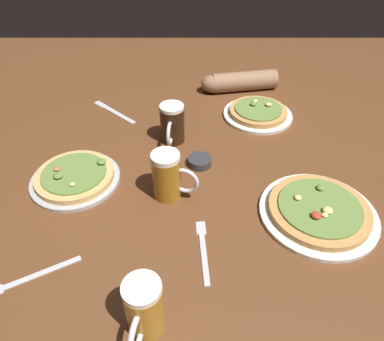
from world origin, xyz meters
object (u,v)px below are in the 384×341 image
beer_mug_pale (172,124)px  knife_right (113,112)px  beer_mug_amber (145,309)px  diner_arm (236,82)px  pizza_plate_far (257,112)px  fork_left (204,249)px  ramekin_sauce (200,161)px  pizza_plate_side (75,177)px  pizza_plate_near (319,211)px  beer_mug_dark (168,176)px  fork_spare (31,278)px

beer_mug_pale → knife_right: size_ratio=0.72×
beer_mug_amber → diner_arm: size_ratio=0.43×
pizza_plate_far → fork_left: (-0.23, -0.64, -0.01)m
diner_arm → ramekin_sauce: bearing=-108.0°
pizza_plate_far → pizza_plate_side: (-0.61, -0.38, 0.00)m
beer_mug_amber → beer_mug_pale: size_ratio=1.02×
beer_mug_pale → diner_arm: bearing=55.4°
pizza_plate_near → fork_left: bearing=-159.6°
beer_mug_dark → ramekin_sauce: beer_mug_dark is taller
pizza_plate_side → beer_mug_dark: beer_mug_dark is taller
beer_mug_amber → knife_right: (-0.21, 0.86, -0.07)m
pizza_plate_side → fork_spare: pizza_plate_side is taller
beer_mug_amber → ramekin_sauce: bearing=77.3°
pizza_plate_far → knife_right: (-0.56, 0.03, -0.01)m
pizza_plate_side → fork_left: bearing=-34.0°
pizza_plate_near → pizza_plate_side: (-0.70, 0.14, 0.00)m
beer_mug_amber → beer_mug_pale: (0.03, 0.67, -0.00)m
pizza_plate_far → beer_mug_dark: 0.55m
pizza_plate_side → fork_left: pizza_plate_side is taller
pizza_plate_far → diner_arm: (-0.06, 0.21, 0.02)m
beer_mug_dark → ramekin_sauce: bearing=56.4°
pizza_plate_side → beer_mug_amber: (0.26, -0.46, 0.05)m
pizza_plate_far → pizza_plate_near: bearing=-79.8°
beer_mug_amber → pizza_plate_near: bearing=35.4°
pizza_plate_side → beer_mug_amber: bearing=-60.2°
fork_left → diner_arm: size_ratio=0.60×
pizza_plate_near → pizza_plate_side: same height
ramekin_sauce → pizza_plate_far: bearing=52.4°
pizza_plate_side → beer_mug_amber: size_ratio=1.91×
fork_spare → beer_mug_amber: bearing=-22.3°
pizza_plate_near → beer_mug_pale: size_ratio=2.33×
beer_mug_dark → beer_mug_amber: bearing=-93.9°
pizza_plate_far → fork_left: bearing=-109.5°
beer_mug_dark → knife_right: size_ratio=0.77×
ramekin_sauce → beer_mug_pale: bearing=124.7°
beer_mug_dark → diner_arm: bearing=68.3°
pizza_plate_far → fork_left: size_ratio=1.34×
pizza_plate_side → ramekin_sauce: bearing=12.0°
fork_left → knife_right: size_ratio=1.04×
diner_arm → pizza_plate_far: bearing=-73.4°
pizza_plate_far → beer_mug_pale: bearing=-153.1°
knife_right → diner_arm: 0.53m
knife_right → pizza_plate_side: bearing=-96.7°
pizza_plate_side → pizza_plate_near: bearing=-11.4°
beer_mug_amber → ramekin_sauce: beer_mug_amber is taller
pizza_plate_near → diner_arm: size_ratio=0.98×
pizza_plate_far → ramekin_sauce: (-0.23, -0.30, -0.00)m
fork_spare → ramekin_sauce: bearing=46.3°
beer_mug_dark → pizza_plate_near: bearing=-11.2°
beer_mug_amber → knife_right: bearing=103.8°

